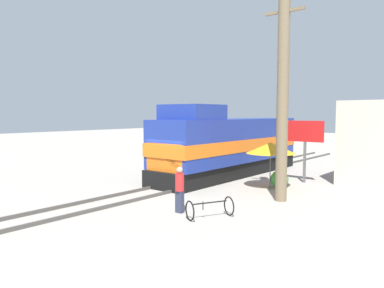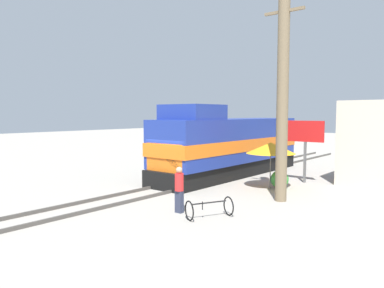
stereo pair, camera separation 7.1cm
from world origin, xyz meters
name	(u,v)px [view 1 (the left image)]	position (x,y,z in m)	size (l,w,h in m)	color
ground_plane	(177,187)	(0.00, 0.00, 0.00)	(120.00, 120.00, 0.00)	gray
rail_near	(167,184)	(-0.72, 0.00, 0.07)	(0.08, 41.23, 0.15)	#4C4742
rail_far	(188,187)	(0.72, 0.00, 0.07)	(0.08, 41.23, 0.15)	#4C4742
locomotive	(227,146)	(0.00, 4.62, 1.86)	(2.90, 12.47, 4.29)	black
utility_pole	(283,94)	(5.53, 0.58, 4.64)	(1.80, 0.50, 9.21)	#726047
vendor_umbrella	(271,148)	(3.86, 2.78, 2.07)	(2.49, 2.49, 2.36)	#4C4C4C
billboard_sign	(305,136)	(4.56, 5.45, 2.59)	(2.06, 0.12, 3.42)	#595959
shrub_cluster	(279,179)	(4.22, 3.10, 0.46)	(0.91, 0.91, 0.91)	#388C38
person_bystander	(180,188)	(3.40, -3.71, 0.97)	(0.34, 0.34, 1.78)	#2D3347
bicycle	(210,208)	(4.75, -3.58, 0.37)	(1.38, 1.82, 0.73)	black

